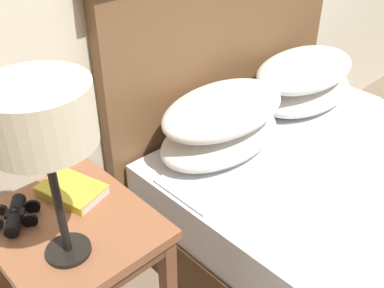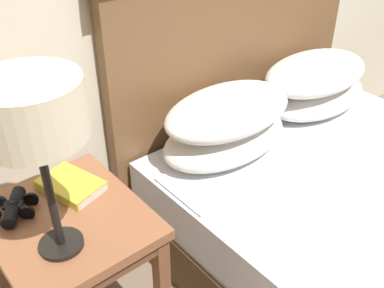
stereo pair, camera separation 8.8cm
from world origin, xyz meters
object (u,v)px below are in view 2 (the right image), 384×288
(table_lamp, at_px, (32,114))
(bed, at_px, (368,218))
(book_on_nightstand, at_px, (70,186))
(nightstand, at_px, (70,237))
(binoculars_pair, at_px, (14,207))

(table_lamp, bearing_deg, bed, -18.35)
(table_lamp, relative_size, book_on_nightstand, 2.22)
(nightstand, height_order, table_lamp, table_lamp)
(nightstand, relative_size, table_lamp, 1.10)
(binoculars_pair, bearing_deg, book_on_nightstand, -2.54)
(nightstand, distance_m, book_on_nightstand, 0.17)
(bed, bearing_deg, book_on_nightstand, 148.97)
(book_on_nightstand, bearing_deg, table_lamp, -122.88)
(table_lamp, bearing_deg, book_on_nightstand, 57.12)
(nightstand, height_order, book_on_nightstand, book_on_nightstand)
(bed, xyz_separation_m, book_on_nightstand, (-0.98, 0.59, 0.31))
(nightstand, distance_m, bed, 1.18)
(bed, height_order, book_on_nightstand, bed)
(binoculars_pair, bearing_deg, nightstand, -46.93)
(table_lamp, bearing_deg, binoculars_pair, 102.15)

